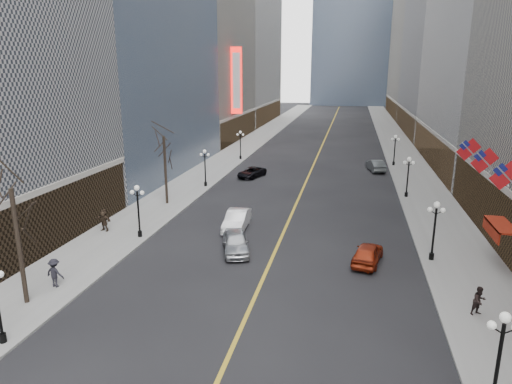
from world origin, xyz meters
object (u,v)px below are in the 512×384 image
at_px(streetlamp_east_0, 500,352).
at_px(streetlamp_west_2, 205,164).
at_px(streetlamp_west_1, 138,206).
at_px(car_sb_mid, 368,253).
at_px(streetlamp_east_3, 395,147).
at_px(car_nb_far, 252,172).
at_px(streetlamp_east_2, 408,173).
at_px(car_nb_mid, 237,220).
at_px(streetlamp_east_1, 435,225).
at_px(car_nb_near, 236,242).
at_px(car_sb_far, 376,165).
at_px(streetlamp_west_3, 240,142).

distance_m(streetlamp_east_0, streetlamp_west_2, 41.39).
distance_m(streetlamp_west_1, car_sb_mid, 19.05).
relative_size(streetlamp_west_1, car_sb_mid, 0.99).
xyz_separation_m(streetlamp_east_3, car_nb_far, (-19.21, -11.61, -2.23)).
height_order(streetlamp_east_2, car_nb_mid, streetlamp_east_2).
bearing_deg(streetlamp_east_1, streetlamp_east_3, 90.00).
height_order(streetlamp_west_2, car_nb_mid, streetlamp_west_2).
xyz_separation_m(car_nb_near, car_sb_far, (12.02, 33.07, -0.00)).
height_order(streetlamp_east_2, car_sb_mid, streetlamp_east_2).
xyz_separation_m(streetlamp_west_1, streetlamp_west_3, (0.00, 36.00, 0.00)).
distance_m(streetlamp_east_2, car_nb_near, 24.43).
xyz_separation_m(streetlamp_east_0, car_nb_far, (-19.21, 40.39, -2.23)).
distance_m(streetlamp_east_2, streetlamp_west_3, 29.68).
bearing_deg(streetlamp_west_3, car_sb_far, -11.53).
xyz_separation_m(streetlamp_west_2, car_nb_far, (4.39, 6.39, -2.23)).
xyz_separation_m(streetlamp_west_2, car_nb_near, (8.78, -19.31, -2.07)).
relative_size(streetlamp_west_2, car_nb_far, 0.94).
bearing_deg(streetlamp_west_3, streetlamp_east_0, -65.59).
relative_size(streetlamp_east_1, streetlamp_west_2, 1.00).
bearing_deg(streetlamp_east_3, streetlamp_east_0, -90.00).
relative_size(streetlamp_east_1, streetlamp_west_1, 1.00).
xyz_separation_m(streetlamp_west_2, car_nb_mid, (7.53, -14.00, -2.05)).
bearing_deg(car_nb_near, streetlamp_west_1, 153.16).
relative_size(streetlamp_east_2, car_nb_near, 0.93).
xyz_separation_m(streetlamp_west_3, car_sb_mid, (18.88, -37.34, -2.13)).
height_order(car_nb_near, car_sb_far, car_nb_near).
distance_m(streetlamp_west_3, car_nb_near, 38.38).
bearing_deg(streetlamp_east_0, streetlamp_east_1, 90.00).
distance_m(streetlamp_west_2, car_sb_far, 25.02).
xyz_separation_m(streetlamp_west_3, car_nb_near, (8.78, -37.31, -2.07)).
bearing_deg(car_sb_far, streetlamp_west_1, 44.44).
bearing_deg(car_sb_far, streetlamp_east_3, -135.76).
relative_size(streetlamp_east_3, car_nb_far, 0.94).
xyz_separation_m(streetlamp_east_2, car_nb_far, (-19.21, 6.39, -2.23)).
height_order(streetlamp_east_1, streetlamp_east_3, same).
xyz_separation_m(streetlamp_east_0, car_sb_far, (-2.80, 47.76, -2.08)).
bearing_deg(car_nb_mid, car_sb_mid, -27.82).
height_order(streetlamp_west_3, car_nb_far, streetlamp_west_3).
xyz_separation_m(streetlamp_east_1, car_sb_mid, (-4.72, -1.34, -2.13)).
relative_size(streetlamp_east_2, streetlamp_west_3, 1.00).
relative_size(streetlamp_west_3, car_sb_far, 0.90).
distance_m(car_nb_far, car_sb_mid, 29.54).
xyz_separation_m(streetlamp_east_0, streetlamp_west_1, (-23.60, 16.00, 0.00)).
bearing_deg(car_nb_near, car_sb_far, 51.67).
bearing_deg(car_sb_far, streetlamp_east_2, 89.17).
height_order(streetlamp_west_3, car_nb_near, streetlamp_west_3).
bearing_deg(streetlamp_east_3, streetlamp_east_1, -90.00).
height_order(streetlamp_west_2, car_nb_far, streetlamp_west_2).
bearing_deg(car_sb_far, streetlamp_east_0, 81.02).
bearing_deg(streetlamp_west_1, car_nb_near, -8.49).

